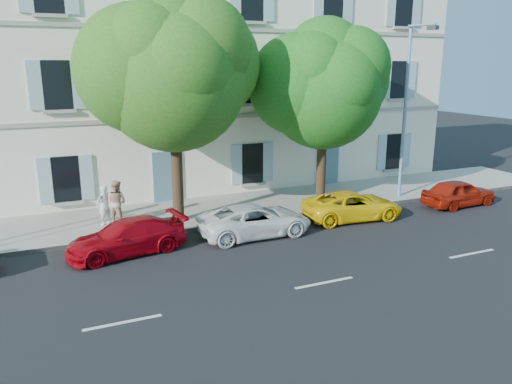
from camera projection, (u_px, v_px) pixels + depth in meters
name	position (u px, v px, depth m)	size (l,w,h in m)	color
ground	(269.00, 241.00, 18.68)	(90.00, 90.00, 0.00)	black
sidewalk	(227.00, 209.00, 22.61)	(36.00, 4.50, 0.15)	#A09E96
kerb	(245.00, 222.00, 20.69)	(36.00, 0.16, 0.16)	#9E998E
building	(187.00, 73.00, 26.24)	(28.00, 7.00, 12.00)	white
car_red_coupe	(127.00, 237.00, 17.33)	(1.69, 4.16, 1.21)	#9E040F
car_white_coupe	(255.00, 220.00, 19.19)	(2.03, 4.41, 1.22)	white
car_yellow_supercar	(353.00, 205.00, 21.24)	(1.98, 4.30, 1.19)	yellow
car_red_hatchback	(459.00, 193.00, 23.22)	(1.49, 3.69, 1.26)	#991809
tree_left	(173.00, 78.00, 19.29)	(5.78, 5.78, 8.97)	#3A2819
tree_right	(324.00, 91.00, 22.07)	(5.20, 5.20, 8.01)	#3A2819
street_lamp	(408.00, 103.00, 23.30)	(0.41, 1.72, 8.00)	#7293BF
pedestrian_a	(104.00, 205.00, 19.99)	(0.59, 0.39, 1.62)	silver
pedestrian_b	(117.00, 202.00, 20.06)	(0.88, 0.68, 1.80)	tan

